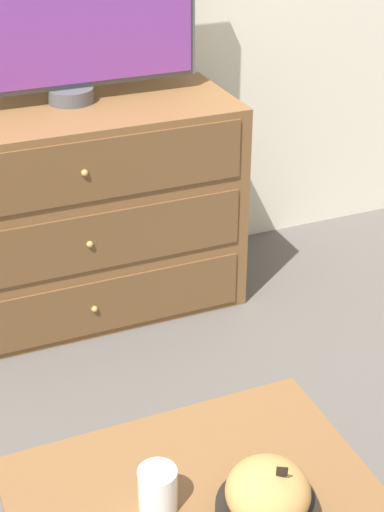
# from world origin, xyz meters

# --- Properties ---
(ground_plane) EXTENTS (12.00, 12.00, 0.00)m
(ground_plane) POSITION_xyz_m (0.00, 0.00, 0.00)
(ground_plane) COLOR #56514C
(dresser) EXTENTS (1.26, 0.52, 0.82)m
(dresser) POSITION_xyz_m (-0.02, -0.28, 0.41)
(dresser) COLOR brown
(dresser) RESTS_ON ground_plane
(tv) EXTENTS (0.97, 0.17, 0.66)m
(tv) POSITION_xyz_m (0.03, -0.20, 1.16)
(tv) COLOR #515156
(tv) RESTS_ON dresser
(takeout_bowl) EXTENTS (0.22, 0.22, 0.17)m
(takeout_bowl) POSITION_xyz_m (-0.01, -1.88, 0.47)
(takeout_bowl) COLOR black
(takeout_bowl) RESTS_ON coffee_table
(drink_cup) EXTENTS (0.09, 0.09, 0.11)m
(drink_cup) POSITION_xyz_m (-0.22, -1.77, 0.46)
(drink_cup) COLOR white
(drink_cup) RESTS_ON coffee_table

